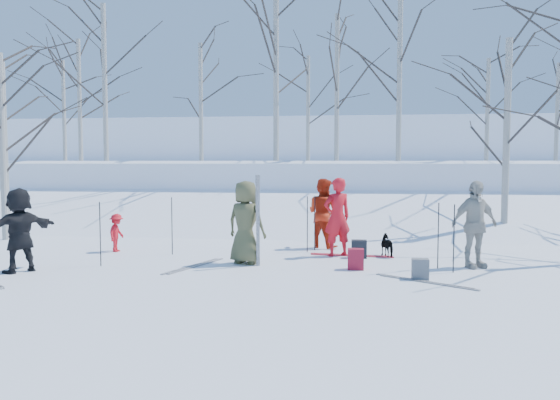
# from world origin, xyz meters

# --- Properties ---
(ground) EXTENTS (120.00, 120.00, 0.00)m
(ground) POSITION_xyz_m (0.00, 0.00, 0.00)
(ground) COLOR white
(ground) RESTS_ON ground
(snow_ramp) EXTENTS (70.00, 9.49, 4.12)m
(snow_ramp) POSITION_xyz_m (0.00, 7.00, 0.15)
(snow_ramp) COLOR white
(snow_ramp) RESTS_ON ground
(snow_plateau) EXTENTS (70.00, 18.00, 2.20)m
(snow_plateau) POSITION_xyz_m (0.00, 17.00, 1.00)
(snow_plateau) COLOR white
(snow_plateau) RESTS_ON ground
(far_hill) EXTENTS (90.00, 30.00, 6.00)m
(far_hill) POSITION_xyz_m (0.00, 38.00, 2.00)
(far_hill) COLOR white
(far_hill) RESTS_ON ground
(skier_olive_center) EXTENTS (1.00, 0.82, 1.77)m
(skier_olive_center) POSITION_xyz_m (-0.61, 0.58, 0.88)
(skier_olive_center) COLOR #4A4B2D
(skier_olive_center) RESTS_ON ground
(skier_red_north) EXTENTS (0.78, 0.68, 1.80)m
(skier_red_north) POSITION_xyz_m (1.28, 1.79, 0.90)
(skier_red_north) COLOR red
(skier_red_north) RESTS_ON ground
(skier_redor_behind) EXTENTS (1.07, 1.01, 1.74)m
(skier_redor_behind) POSITION_xyz_m (0.90, 3.00, 0.87)
(skier_redor_behind) COLOR #B7260E
(skier_redor_behind) RESTS_ON ground
(skier_red_seated) EXTENTS (0.35, 0.60, 0.92)m
(skier_red_seated) POSITION_xyz_m (-4.00, 1.72, 0.46)
(skier_red_seated) COLOR red
(skier_red_seated) RESTS_ON ground
(skier_cream_east) EXTENTS (1.13, 0.83, 1.79)m
(skier_cream_east) POSITION_xyz_m (4.09, 0.75, 0.89)
(skier_cream_east) COLOR beige
(skier_cream_east) RESTS_ON ground
(skier_grey_west) EXTENTS (1.27, 1.55, 1.66)m
(skier_grey_west) POSITION_xyz_m (-4.86, -0.84, 0.83)
(skier_grey_west) COLOR black
(skier_grey_west) RESTS_ON ground
(dog) EXTENTS (0.50, 0.67, 0.52)m
(dog) POSITION_xyz_m (2.46, 1.87, 0.26)
(dog) COLOR black
(dog) RESTS_ON ground
(upright_ski_left) EXTENTS (0.07, 0.16, 1.90)m
(upright_ski_left) POSITION_xyz_m (-0.32, 0.34, 0.95)
(upright_ski_left) COLOR silver
(upright_ski_left) RESTS_ON ground
(upright_ski_right) EXTENTS (0.12, 0.23, 1.89)m
(upright_ski_right) POSITION_xyz_m (-0.31, 0.34, 0.95)
(upright_ski_right) COLOR silver
(upright_ski_right) RESTS_ON ground
(ski_pair_a) EXTENTS (0.60, 1.94, 0.02)m
(ski_pair_a) POSITION_xyz_m (1.62, 1.85, 0.01)
(ski_pair_a) COLOR red
(ski_pair_a) RESTS_ON ground
(ski_pair_b) EXTENTS (1.39, 2.03, 0.02)m
(ski_pair_b) POSITION_xyz_m (-1.62, 0.14, 0.01)
(ski_pair_b) COLOR silver
(ski_pair_b) RESTS_ON ground
(ski_pair_c) EXTENTS (1.96, 2.09, 0.02)m
(ski_pair_c) POSITION_xyz_m (2.92, -0.78, 0.01)
(ski_pair_c) COLOR silver
(ski_pair_c) RESTS_ON ground
(ski_pole_a) EXTENTS (0.02, 0.02, 1.34)m
(ski_pole_a) POSITION_xyz_m (-2.54, 1.48, 0.67)
(ski_pole_a) COLOR black
(ski_pole_a) RESTS_ON ground
(ski_pole_b) EXTENTS (0.02, 0.02, 1.34)m
(ski_pole_b) POSITION_xyz_m (0.73, 2.52, 0.67)
(ski_pole_b) COLOR black
(ski_pole_b) RESTS_ON ground
(ski_pole_c) EXTENTS (0.02, 0.02, 1.34)m
(ski_pole_c) POSITION_xyz_m (3.35, 0.56, 0.67)
(ski_pole_c) COLOR black
(ski_pole_c) RESTS_ON ground
(ski_pole_d) EXTENTS (0.02, 0.02, 1.34)m
(ski_pole_d) POSITION_xyz_m (0.57, 2.24, 0.67)
(ski_pole_d) COLOR black
(ski_pole_d) RESTS_ON ground
(ski_pole_e) EXTENTS (0.02, 0.02, 1.34)m
(ski_pole_e) POSITION_xyz_m (3.59, 0.18, 0.67)
(ski_pole_e) COLOR black
(ski_pole_e) RESTS_ON ground
(ski_pole_f) EXTENTS (0.02, 0.02, 1.34)m
(ski_pole_f) POSITION_xyz_m (-3.55, -0.07, 0.67)
(ski_pole_f) COLOR black
(ski_pole_f) RESTS_ON ground
(backpack_red) EXTENTS (0.32, 0.22, 0.42)m
(backpack_red) POSITION_xyz_m (1.70, 0.24, 0.21)
(backpack_red) COLOR maroon
(backpack_red) RESTS_ON ground
(backpack_grey) EXTENTS (0.30, 0.20, 0.38)m
(backpack_grey) POSITION_xyz_m (2.87, -0.53, 0.19)
(backpack_grey) COLOR #5B5F63
(backpack_grey) RESTS_ON ground
(backpack_dark) EXTENTS (0.34, 0.24, 0.40)m
(backpack_dark) POSITION_xyz_m (1.79, 1.60, 0.20)
(backpack_dark) COLOR black
(backpack_dark) RESTS_ON ground
(birch_plateau_a) EXTENTS (4.82, 4.82, 6.04)m
(birch_plateau_a) POSITION_xyz_m (1.01, 12.24, 5.22)
(birch_plateau_a) COLOR silver
(birch_plateau_a) RESTS_ON snow_plateau
(birch_plateau_b) EXTENTS (4.11, 4.11, 5.01)m
(birch_plateau_b) POSITION_xyz_m (-0.43, 15.56, 4.70)
(birch_plateau_b) COLOR silver
(birch_plateau_b) RESTS_ON snow_plateau
(birch_plateau_c) EXTENTS (5.03, 5.03, 6.33)m
(birch_plateau_c) POSITION_xyz_m (-8.34, 10.62, 5.36)
(birch_plateau_c) COLOR silver
(birch_plateau_c) RESTS_ON snow_plateau
(birch_plateau_e) EXTENTS (4.89, 4.89, 6.13)m
(birch_plateau_e) POSITION_xyz_m (3.39, 10.40, 5.27)
(birch_plateau_e) COLOR silver
(birch_plateau_e) RESTS_ON snow_plateau
(birch_plateau_f) EXTENTS (4.35, 4.35, 5.36)m
(birch_plateau_f) POSITION_xyz_m (-10.34, 12.37, 4.88)
(birch_plateau_f) COLOR silver
(birch_plateau_f) RESTS_ON snow_plateau
(birch_plateau_h) EXTENTS (4.18, 4.18, 5.11)m
(birch_plateau_h) POSITION_xyz_m (-4.91, 12.70, 4.76)
(birch_plateau_h) COLOR silver
(birch_plateau_h) RESTS_ON snow_plateau
(birch_plateau_i) EXTENTS (5.80, 5.80, 7.42)m
(birch_plateau_i) POSITION_xyz_m (-1.33, 10.74, 5.91)
(birch_plateau_i) COLOR silver
(birch_plateau_i) RESTS_ON snow_plateau
(birch_plateau_j) EXTENTS (3.57, 3.57, 4.24)m
(birch_plateau_j) POSITION_xyz_m (10.50, 14.51, 4.32)
(birch_plateau_j) COLOR silver
(birch_plateau_j) RESTS_ON snow_plateau
(birch_plateau_k) EXTENTS (3.46, 3.46, 4.09)m
(birch_plateau_k) POSITION_xyz_m (7.03, 12.21, 4.24)
(birch_plateau_k) COLOR silver
(birch_plateau_k) RESTS_ON snow_plateau
(birch_plateau_l) EXTENTS (3.90, 3.90, 4.71)m
(birch_plateau_l) POSITION_xyz_m (-11.82, 13.70, 4.56)
(birch_plateau_l) COLOR silver
(birch_plateau_l) RESTS_ON snow_plateau
(birch_edge_a) EXTENTS (4.19, 4.19, 5.13)m
(birch_edge_a) POSITION_xyz_m (-7.93, 3.27, 2.56)
(birch_edge_a) COLOR silver
(birch_edge_a) RESTS_ON ground
(birch_edge_d) EXTENTS (4.28, 4.28, 5.25)m
(birch_edge_d) POSITION_xyz_m (-9.16, 5.19, 2.63)
(birch_edge_d) COLOR silver
(birch_edge_d) RESTS_ON ground
(birch_edge_e) EXTENTS (4.54, 4.54, 5.63)m
(birch_edge_e) POSITION_xyz_m (5.97, 5.52, 2.82)
(birch_edge_e) COLOR silver
(birch_edge_e) RESTS_ON ground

